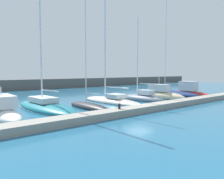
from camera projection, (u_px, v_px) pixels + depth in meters
The scene contains 12 objects.
ground_plane at pixel (139, 107), 22.70m from camera, with size 120.00×120.00×0.00m, color #236084.
dock_pier at pixel (154, 107), 21.20m from camera, with size 36.32×1.55×0.55m, color gray.
breakwater_seawall at pixel (29, 84), 45.51m from camera, with size 108.00×2.78×2.08m, color #5B5651.
motorboat_white_second at pixel (2, 111), 17.58m from camera, with size 2.31×7.58×2.67m.
sailboat_teal_third at pixel (45, 106), 21.37m from camera, with size 3.42×10.26×19.52m.
sailboat_charcoal_fourth at pixel (89, 105), 21.99m from camera, with size 1.76×6.55×14.28m.
sailboat_ivory_fifth at pixel (111, 100), 26.02m from camera, with size 2.56×9.29×13.99m.
sailboat_slate_sixth at pixel (143, 98), 27.92m from camera, with size 2.29×6.40×10.67m.
motorboat_sand_seventh at pixel (162, 95), 30.31m from camera, with size 1.99×6.84×3.49m.
sailboat_navy_eighth at pixel (170, 94), 33.98m from camera, with size 2.86×9.42×16.94m.
motorboat_red_ninth at pixel (189, 91), 35.63m from camera, with size 1.85×6.94×3.10m.
dock_bollard at pixel (119, 106), 18.25m from camera, with size 0.20×0.20×0.44m, color black.
Camera 1 is at (-16.71, -15.29, 3.58)m, focal length 35.80 mm.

